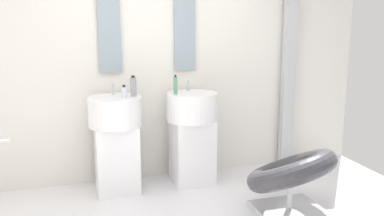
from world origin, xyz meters
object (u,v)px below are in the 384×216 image
pedestal_sink_left (116,139)px  pedestal_sink_right (192,133)px  soap_bottle_grey (133,87)px  shower_column (287,72)px  soap_bottle_clear (124,92)px  soap_bottle_green (175,85)px  lounge_chair (291,176)px

pedestal_sink_left → pedestal_sink_right: bearing=0.0°
pedestal_sink_right → soap_bottle_grey: bearing=-178.9°
pedestal_sink_left → soap_bottle_grey: soap_bottle_grey is taller
pedestal_sink_right → shower_column: bearing=10.0°
soap_bottle_clear → soap_bottle_grey: bearing=45.1°
pedestal_sink_right → soap_bottle_grey: (-0.59, -0.01, 0.51)m
shower_column → soap_bottle_green: shower_column is taller
pedestal_sink_right → soap_bottle_clear: soap_bottle_clear is taller
pedestal_sink_right → lounge_chair: 1.15m
pedestal_sink_right → soap_bottle_green: size_ratio=5.50×
soap_bottle_grey → shower_column: bearing=7.1°
pedestal_sink_left → shower_column: size_ratio=0.51×
pedestal_sink_left → lounge_chair: pedestal_sink_left is taller
soap_bottle_green → shower_column: bearing=9.5°
shower_column → soap_bottle_green: 1.37m
shower_column → soap_bottle_grey: size_ratio=10.41×
pedestal_sink_left → pedestal_sink_right: (0.77, 0.00, 0.00)m
soap_bottle_green → lounge_chair: bearing=-51.6°
soap_bottle_clear → soap_bottle_grey: soap_bottle_grey is taller
shower_column → soap_bottle_green: size_ratio=10.89×
soap_bottle_green → soap_bottle_clear: bearing=-169.4°
soap_bottle_green → soap_bottle_grey: bearing=179.0°
shower_column → lounge_chair: bearing=-116.6°
shower_column → pedestal_sink_right: bearing=-170.0°
lounge_chair → soap_bottle_green: (-0.76, 0.96, 0.67)m
soap_bottle_clear → soap_bottle_grey: size_ratio=0.65×
pedestal_sink_left → soap_bottle_grey: size_ratio=5.26×
soap_bottle_grey → pedestal_sink_left: bearing=176.5°
pedestal_sink_left → soap_bottle_clear: soap_bottle_clear is taller
soap_bottle_clear → soap_bottle_green: bearing=10.6°
soap_bottle_clear → soap_bottle_green: 0.52m
lounge_chair → soap_bottle_clear: size_ratio=8.43×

